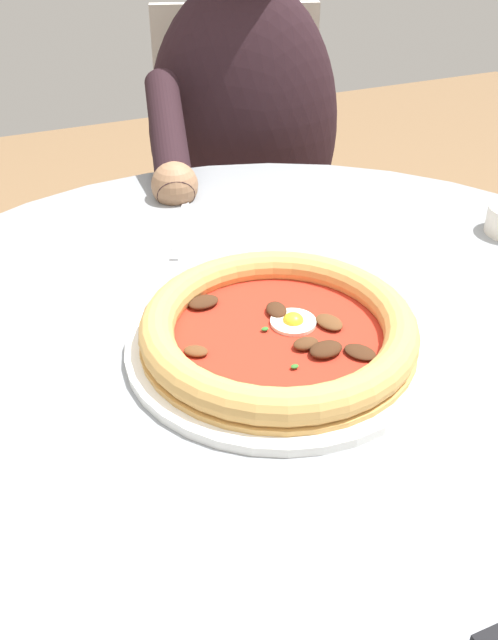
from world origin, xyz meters
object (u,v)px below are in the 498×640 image
(pizza_on_plate, at_px, (279,333))
(diner_person, at_px, (243,225))
(fork_utensil, at_px, (181,227))
(dining_table, at_px, (286,433))
(cafe_chair_diner, at_px, (239,188))

(pizza_on_plate, bearing_deg, diner_person, -110.26)
(fork_utensil, bearing_deg, dining_table, 92.76)
(dining_table, distance_m, fork_utensil, 0.33)
(diner_person, relative_size, cafe_chair_diner, 1.30)
(fork_utensil, bearing_deg, pizza_on_plate, 90.13)
(cafe_chair_diner, bearing_deg, pizza_on_plate, 69.78)
(pizza_on_plate, xyz_separation_m, cafe_chair_diner, (-0.29, -0.79, -0.20))
(pizza_on_plate, height_order, diner_person, diner_person)
(dining_table, height_order, pizza_on_plate, pizza_on_plate)
(fork_utensil, distance_m, diner_person, 0.47)
(fork_utensil, height_order, cafe_chair_diner, cafe_chair_diner)
(fork_utensil, bearing_deg, diner_person, -124.91)
(diner_person, distance_m, cafe_chair_diner, 0.14)
(diner_person, xyz_separation_m, cafe_chair_diner, (-0.05, -0.13, 0.02))
(cafe_chair_diner, bearing_deg, diner_person, 70.01)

